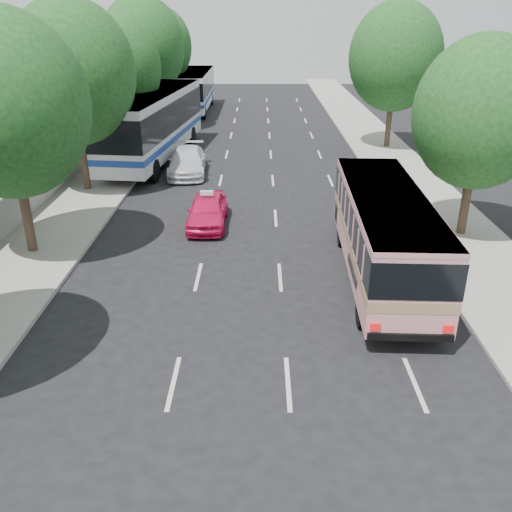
{
  "coord_description": "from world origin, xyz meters",
  "views": [
    {
      "loc": [
        0.27,
        -13.13,
        8.56
      ],
      "look_at": [
        0.16,
        2.26,
        1.6
      ],
      "focal_mm": 38.0,
      "sensor_mm": 36.0,
      "label": 1
    }
  ],
  "objects_px": {
    "white_pickup": "(187,161)",
    "tour_coach_rear": "(195,87)",
    "pink_bus": "(384,227)",
    "tour_coach_front": "(153,120)",
    "pink_taxi": "(208,210)"
  },
  "relations": [
    {
      "from": "tour_coach_rear",
      "to": "pink_bus",
      "type": "bearing_deg",
      "value": -73.85
    },
    {
      "from": "tour_coach_front",
      "to": "tour_coach_rear",
      "type": "xyz_separation_m",
      "value": [
        0.59,
        18.38,
        -0.34
      ]
    },
    {
      "from": "pink_taxi",
      "to": "tour_coach_rear",
      "type": "relative_size",
      "value": 0.34
    },
    {
      "from": "pink_bus",
      "to": "tour_coach_front",
      "type": "xyz_separation_m",
      "value": [
        -10.8,
        16.61,
        0.58
      ]
    },
    {
      "from": "pink_bus",
      "to": "white_pickup",
      "type": "relative_size",
      "value": 1.93
    },
    {
      "from": "pink_taxi",
      "to": "tour_coach_front",
      "type": "relative_size",
      "value": 0.29
    },
    {
      "from": "tour_coach_front",
      "to": "tour_coach_rear",
      "type": "distance_m",
      "value": 18.39
    },
    {
      "from": "white_pickup",
      "to": "tour_coach_rear",
      "type": "bearing_deg",
      "value": 91.2
    },
    {
      "from": "pink_bus",
      "to": "white_pickup",
      "type": "height_order",
      "value": "pink_bus"
    },
    {
      "from": "pink_bus",
      "to": "tour_coach_front",
      "type": "height_order",
      "value": "tour_coach_front"
    },
    {
      "from": "pink_taxi",
      "to": "tour_coach_rear",
      "type": "bearing_deg",
      "value": 97.21
    },
    {
      "from": "tour_coach_front",
      "to": "tour_coach_rear",
      "type": "relative_size",
      "value": 1.18
    },
    {
      "from": "white_pickup",
      "to": "tour_coach_rear",
      "type": "height_order",
      "value": "tour_coach_rear"
    },
    {
      "from": "pink_bus",
      "to": "tour_coach_rear",
      "type": "bearing_deg",
      "value": 108.52
    },
    {
      "from": "tour_coach_front",
      "to": "pink_taxi",
      "type": "bearing_deg",
      "value": -63.23
    }
  ]
}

